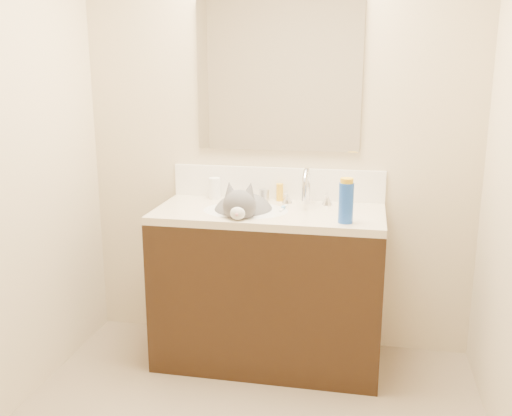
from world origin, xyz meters
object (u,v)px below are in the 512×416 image
at_px(vanity_cabinet, 269,290).
at_px(spray_can, 346,203).
at_px(silver_jar, 264,195).
at_px(amber_bottle, 280,192).
at_px(basin, 246,223).
at_px(pill_bottle, 215,188).
at_px(cat, 243,214).
at_px(faucet, 306,190).

xyz_separation_m(vanity_cabinet, spray_can, (0.40, -0.17, 0.55)).
bearing_deg(silver_jar, vanity_cabinet, -72.34).
bearing_deg(amber_bottle, basin, -119.66).
height_order(pill_bottle, amber_bottle, pill_bottle).
bearing_deg(silver_jar, cat, -106.13).
relative_size(basin, cat, 0.97).
xyz_separation_m(basin, amber_bottle, (0.14, 0.25, 0.12)).
distance_m(cat, pill_bottle, 0.33).
distance_m(faucet, cat, 0.37).
height_order(basin, amber_bottle, amber_bottle).
distance_m(faucet, amber_bottle, 0.18).
relative_size(amber_bottle, spray_can, 0.50).
bearing_deg(pill_bottle, vanity_cabinet, -30.02).
height_order(basin, faucet, faucet).
bearing_deg(cat, spray_can, -20.08).
bearing_deg(vanity_cabinet, basin, -165.96).
height_order(cat, spray_can, spray_can).
bearing_deg(amber_bottle, silver_jar, -169.23).
height_order(cat, amber_bottle, cat).
xyz_separation_m(basin, cat, (-0.01, -0.00, 0.05)).
height_order(vanity_cabinet, faucet, faucet).
xyz_separation_m(basin, spray_can, (0.52, -0.14, 0.17)).
relative_size(faucet, cat, 0.60).
relative_size(basin, faucet, 1.61).
distance_m(cat, amber_bottle, 0.30).
bearing_deg(amber_bottle, cat, -121.52).
xyz_separation_m(basin, faucet, (0.30, 0.17, 0.16)).
bearing_deg(pill_bottle, basin, -45.29).
xyz_separation_m(vanity_cabinet, silver_jar, (-0.06, 0.20, 0.48)).
height_order(basin, silver_jar, silver_jar).
relative_size(vanity_cabinet, silver_jar, 18.47).
distance_m(vanity_cabinet, faucet, 0.58).
bearing_deg(spray_can, vanity_cabinet, 156.98).
height_order(vanity_cabinet, silver_jar, silver_jar).
distance_m(faucet, silver_jar, 0.26).
xyz_separation_m(silver_jar, amber_bottle, (0.09, 0.02, 0.02)).
bearing_deg(pill_bottle, silver_jar, 0.12).
relative_size(vanity_cabinet, faucet, 4.29).
bearing_deg(pill_bottle, cat, -47.25).
bearing_deg(faucet, pill_bottle, 173.01).
xyz_separation_m(vanity_cabinet, basin, (-0.12, -0.03, 0.38)).
height_order(basin, spray_can, spray_can).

